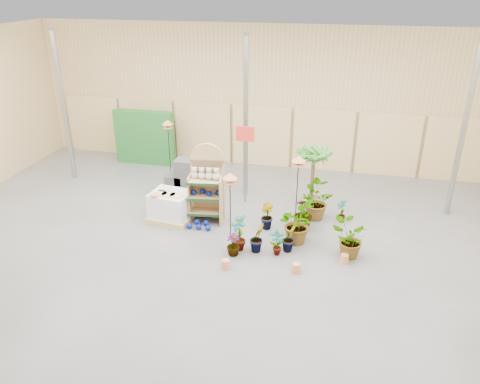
{
  "coord_description": "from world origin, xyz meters",
  "views": [
    {
      "loc": [
        2.61,
        -8.54,
        5.78
      ],
      "look_at": [
        0.3,
        1.5,
        1.0
      ],
      "focal_mm": 35.0,
      "sensor_mm": 36.0,
      "label": 1
    }
  ],
  "objects_px": {
    "display_shelf": "(207,186)",
    "bird_table_front": "(230,178)",
    "pallet_stack": "(171,206)",
    "potted_plant_2": "(296,223)"
  },
  "relations": [
    {
      "from": "bird_table_front",
      "to": "potted_plant_2",
      "type": "xyz_separation_m",
      "value": [
        1.56,
        0.13,
        -1.06
      ]
    },
    {
      "from": "display_shelf",
      "to": "pallet_stack",
      "type": "relative_size",
      "value": 1.73
    },
    {
      "from": "display_shelf",
      "to": "potted_plant_2",
      "type": "relative_size",
      "value": 2.08
    },
    {
      "from": "pallet_stack",
      "to": "bird_table_front",
      "type": "relative_size",
      "value": 0.7
    },
    {
      "from": "potted_plant_2",
      "to": "pallet_stack",
      "type": "bearing_deg",
      "value": 173.41
    },
    {
      "from": "display_shelf",
      "to": "bird_table_front",
      "type": "relative_size",
      "value": 1.22
    },
    {
      "from": "pallet_stack",
      "to": "bird_table_front",
      "type": "distance_m",
      "value": 2.12
    },
    {
      "from": "display_shelf",
      "to": "pallet_stack",
      "type": "xyz_separation_m",
      "value": [
        -0.9,
        -0.26,
        -0.55
      ]
    },
    {
      "from": "display_shelf",
      "to": "pallet_stack",
      "type": "bearing_deg",
      "value": -171.5
    },
    {
      "from": "display_shelf",
      "to": "bird_table_front",
      "type": "height_order",
      "value": "display_shelf"
    }
  ]
}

